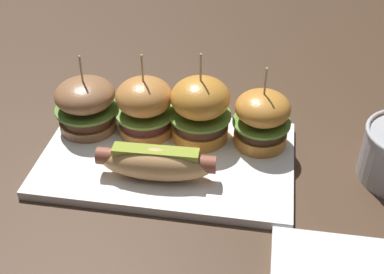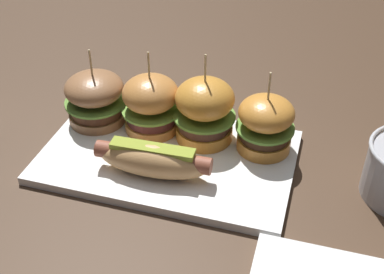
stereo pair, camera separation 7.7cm
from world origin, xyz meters
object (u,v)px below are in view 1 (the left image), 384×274
at_px(hot_dog, 156,162).
at_px(slider_center_left, 145,106).
at_px(slider_far_left, 86,104).
at_px(slider_far_right, 262,119).
at_px(slider_center_right, 200,109).
at_px(platter_main, 167,159).

relative_size(hot_dog, slider_center_left, 1.24).
height_order(slider_far_left, slider_far_right, slider_far_right).
height_order(slider_center_left, slider_far_right, slider_center_left).
bearing_deg(slider_far_left, slider_center_left, 1.82).
height_order(hot_dog, slider_center_right, slider_center_right).
relative_size(hot_dog, slider_far_right, 1.29).
bearing_deg(hot_dog, slider_far_left, 142.93).
height_order(platter_main, hot_dog, hot_dog).
bearing_deg(platter_main, slider_far_right, 21.95).
bearing_deg(platter_main, slider_center_left, 129.63).
bearing_deg(slider_center_right, platter_main, -126.88).
bearing_deg(slider_center_left, slider_far_right, -0.18).
distance_m(slider_center_left, slider_far_right, 0.19).
height_order(platter_main, slider_center_left, slider_center_left).
relative_size(platter_main, slider_far_right, 2.87).
relative_size(platter_main, hot_dog, 2.22).
bearing_deg(slider_far_right, hot_dog, -143.43).
height_order(slider_center_right, slider_far_right, slider_center_right).
height_order(platter_main, slider_far_left, slider_far_left).
distance_m(platter_main, slider_center_right, 0.09).
bearing_deg(slider_far_right, slider_far_left, -179.49).
bearing_deg(hot_dog, slider_far_right, 36.57).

